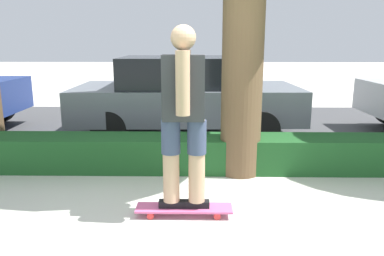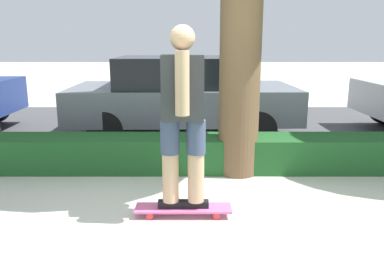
# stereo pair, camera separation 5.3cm
# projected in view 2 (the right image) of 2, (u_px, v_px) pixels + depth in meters

# --- Properties ---
(ground_plane) EXTENTS (60.00, 60.00, 0.00)m
(ground_plane) POSITION_uv_depth(u_px,v_px,m) (197.00, 223.00, 3.67)
(ground_plane) COLOR beige
(street_asphalt) EXTENTS (18.26, 5.00, 0.01)m
(street_asphalt) POSITION_uv_depth(u_px,v_px,m) (195.00, 127.00, 7.77)
(street_asphalt) COLOR #474749
(street_asphalt) RESTS_ON ground_plane
(hedge_row) EXTENTS (18.26, 0.60, 0.47)m
(hedge_row) POSITION_uv_depth(u_px,v_px,m) (196.00, 153.00, 5.18)
(hedge_row) COLOR #1E5123
(hedge_row) RESTS_ON ground_plane
(skateboard) EXTENTS (0.98, 0.24, 0.09)m
(skateboard) POSITION_uv_depth(u_px,v_px,m) (185.00, 208.00, 3.83)
(skateboard) COLOR #DB5B93
(skateboard) RESTS_ON ground_plane
(skater_person) EXTENTS (0.52, 0.47, 1.81)m
(skater_person) POSITION_uv_depth(u_px,v_px,m) (184.00, 114.00, 3.61)
(skater_person) COLOR black
(skater_person) RESTS_ON skateboard
(parked_car_middle) EXTENTS (4.22, 2.10, 1.47)m
(parked_car_middle) POSITION_uv_depth(u_px,v_px,m) (183.00, 95.00, 7.13)
(parked_car_middle) COLOR slate
(parked_car_middle) RESTS_ON ground_plane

